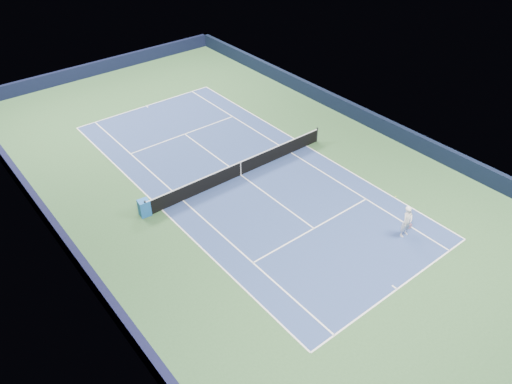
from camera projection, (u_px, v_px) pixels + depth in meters
ground at (241, 175)px, 30.37m from camera, size 40.00×40.00×0.00m
wall_far at (100, 67)px, 42.51m from camera, size 22.00×0.35×1.10m
wall_right at (362, 115)px, 35.48m from camera, size 0.35×40.00×1.10m
wall_left at (66, 243)px, 24.60m from camera, size 0.35×40.00×1.10m
court_surface at (241, 175)px, 30.37m from camera, size 10.97×23.77×0.01m
baseline_far at (146, 106)px, 37.84m from camera, size 10.97×0.08×0.00m
baseline_near at (397, 289)px, 22.89m from camera, size 10.97×0.08×0.00m
sideline_doubles_right at (306, 146)px, 33.12m from camera, size 0.08×23.77×0.00m
sideline_doubles_left at (162, 210)px, 27.60m from camera, size 0.08×23.77×0.00m
sideline_singles_right at (291, 153)px, 32.43m from camera, size 0.08×23.77×0.00m
sideline_singles_left at (183, 201)px, 28.29m from camera, size 0.08×23.77×0.00m
service_line_far at (185, 134)px, 34.39m from camera, size 8.23×0.08×0.00m
service_line_near at (314, 228)px, 26.34m from camera, size 8.23×0.08×0.00m
center_service_line at (241, 175)px, 30.36m from camera, size 0.08×12.80×0.00m
center_mark_far at (147, 107)px, 37.74m from camera, size 0.08×0.30×0.00m
center_mark_near at (395, 287)px, 22.98m from camera, size 0.08×0.30×0.00m
tennis_net at (241, 168)px, 30.07m from camera, size 12.90×0.10×1.07m
sponsor_cube at (144, 208)px, 27.00m from camera, size 0.65×0.60×0.96m
tennis_player at (407, 221)px, 25.39m from camera, size 0.81×1.25×1.90m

